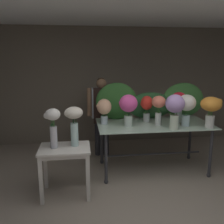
{
  "coord_description": "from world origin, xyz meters",
  "views": [
    {
      "loc": [
        -0.86,
        -2.23,
        1.95
      ],
      "look_at": [
        -0.38,
        1.46,
        1.15
      ],
      "focal_mm": 39.58,
      "sensor_mm": 36.0,
      "label": 1
    }
  ],
  "objects_px": {
    "vase_lilac_snapdragons": "(175,107)",
    "vase_cream_lisianthus_tall": "(74,120)",
    "vase_coral_hydrangea": "(159,106)",
    "vase_scarlet_dahlias": "(147,106)",
    "display_table_glass": "(153,130)",
    "florist": "(102,109)",
    "vase_fuchsia_stock": "(128,106)",
    "vase_ivory_freesia": "(186,106)",
    "vase_crimson_ranunculus": "(179,103)",
    "side_table_white": "(65,154)",
    "vase_peach_peonies": "(104,109)",
    "vase_sunset_carnations": "(211,107)",
    "vase_white_roses_tall": "(53,123)"
  },
  "relations": [
    {
      "from": "vase_cream_lisianthus_tall",
      "to": "vase_coral_hydrangea",
      "type": "bearing_deg",
      "value": 17.91
    },
    {
      "from": "vase_scarlet_dahlias",
      "to": "vase_cream_lisianthus_tall",
      "type": "bearing_deg",
      "value": -150.51
    },
    {
      "from": "florist",
      "to": "vase_fuchsia_stock",
      "type": "height_order",
      "value": "florist"
    },
    {
      "from": "vase_fuchsia_stock",
      "to": "vase_peach_peonies",
      "type": "height_order",
      "value": "vase_fuchsia_stock"
    },
    {
      "from": "vase_fuchsia_stock",
      "to": "vase_coral_hydrangea",
      "type": "xyz_separation_m",
      "value": [
        0.51,
        0.0,
        -0.01
      ]
    },
    {
      "from": "display_table_glass",
      "to": "vase_ivory_freesia",
      "type": "height_order",
      "value": "vase_ivory_freesia"
    },
    {
      "from": "vase_ivory_freesia",
      "to": "vase_peach_peonies",
      "type": "height_order",
      "value": "vase_ivory_freesia"
    },
    {
      "from": "display_table_glass",
      "to": "side_table_white",
      "type": "bearing_deg",
      "value": -156.9
    },
    {
      "from": "vase_crimson_ranunculus",
      "to": "side_table_white",
      "type": "bearing_deg",
      "value": -160.98
    },
    {
      "from": "vase_ivory_freesia",
      "to": "vase_crimson_ranunculus",
      "type": "relative_size",
      "value": 0.99
    },
    {
      "from": "vase_coral_hydrangea",
      "to": "vase_peach_peonies",
      "type": "height_order",
      "value": "vase_coral_hydrangea"
    },
    {
      "from": "florist",
      "to": "vase_scarlet_dahlias",
      "type": "distance_m",
      "value": 1.03
    },
    {
      "from": "vase_ivory_freesia",
      "to": "vase_crimson_ranunculus",
      "type": "bearing_deg",
      "value": 95.22
    },
    {
      "from": "display_table_glass",
      "to": "vase_sunset_carnations",
      "type": "xyz_separation_m",
      "value": [
        0.81,
        -0.39,
        0.46
      ]
    },
    {
      "from": "vase_cream_lisianthus_tall",
      "to": "vase_sunset_carnations",
      "type": "bearing_deg",
      "value": 5.06
    },
    {
      "from": "vase_scarlet_dahlias",
      "to": "vase_cream_lisianthus_tall",
      "type": "relative_size",
      "value": 0.81
    },
    {
      "from": "vase_scarlet_dahlias",
      "to": "display_table_glass",
      "type": "bearing_deg",
      "value": -51.71
    },
    {
      "from": "display_table_glass",
      "to": "vase_coral_hydrangea",
      "type": "bearing_deg",
      "value": -75.86
    },
    {
      "from": "side_table_white",
      "to": "florist",
      "type": "height_order",
      "value": "florist"
    },
    {
      "from": "vase_lilac_snapdragons",
      "to": "vase_cream_lisianthus_tall",
      "type": "bearing_deg",
      "value": -173.77
    },
    {
      "from": "vase_sunset_carnations",
      "to": "vase_cream_lisianthus_tall",
      "type": "height_order",
      "value": "vase_sunset_carnations"
    },
    {
      "from": "vase_fuchsia_stock",
      "to": "vase_peach_peonies",
      "type": "relative_size",
      "value": 1.21
    },
    {
      "from": "vase_ivory_freesia",
      "to": "vase_crimson_ranunculus",
      "type": "xyz_separation_m",
      "value": [
        -0.02,
        0.26,
        -0.0
      ]
    },
    {
      "from": "side_table_white",
      "to": "vase_crimson_ranunculus",
      "type": "height_order",
      "value": "vase_crimson_ranunculus"
    },
    {
      "from": "vase_scarlet_dahlias",
      "to": "vase_coral_hydrangea",
      "type": "bearing_deg",
      "value": -63.04
    },
    {
      "from": "vase_crimson_ranunculus",
      "to": "vase_peach_peonies",
      "type": "relative_size",
      "value": 1.22
    },
    {
      "from": "side_table_white",
      "to": "vase_peach_peonies",
      "type": "xyz_separation_m",
      "value": [
        0.63,
        0.69,
        0.51
      ]
    },
    {
      "from": "vase_fuchsia_stock",
      "to": "side_table_white",
      "type": "bearing_deg",
      "value": -153.9
    },
    {
      "from": "display_table_glass",
      "to": "florist",
      "type": "bearing_deg",
      "value": 135.08
    },
    {
      "from": "vase_ivory_freesia",
      "to": "vase_crimson_ranunculus",
      "type": "distance_m",
      "value": 0.26
    },
    {
      "from": "vase_ivory_freesia",
      "to": "vase_fuchsia_stock",
      "type": "xyz_separation_m",
      "value": [
        -0.95,
        0.09,
        -0.0
      ]
    },
    {
      "from": "vase_peach_peonies",
      "to": "vase_white_roses_tall",
      "type": "bearing_deg",
      "value": -138.45
    },
    {
      "from": "display_table_glass",
      "to": "florist",
      "type": "distance_m",
      "value": 1.19
    },
    {
      "from": "vase_ivory_freesia",
      "to": "vase_coral_hydrangea",
      "type": "bearing_deg",
      "value": 168.28
    },
    {
      "from": "vase_peach_peonies",
      "to": "vase_sunset_carnations",
      "type": "bearing_deg",
      "value": -14.99
    },
    {
      "from": "vase_white_roses_tall",
      "to": "vase_cream_lisianthus_tall",
      "type": "distance_m",
      "value": 0.29
    },
    {
      "from": "vase_fuchsia_stock",
      "to": "vase_white_roses_tall",
      "type": "xyz_separation_m",
      "value": [
        -1.16,
        -0.49,
        -0.12
      ]
    },
    {
      "from": "display_table_glass",
      "to": "vase_ivory_freesia",
      "type": "bearing_deg",
      "value": -25.62
    },
    {
      "from": "florist",
      "to": "vase_lilac_snapdragons",
      "type": "distance_m",
      "value": 1.63
    },
    {
      "from": "vase_lilac_snapdragons",
      "to": "vase_scarlet_dahlias",
      "type": "relative_size",
      "value": 1.21
    },
    {
      "from": "vase_fuchsia_stock",
      "to": "vase_coral_hydrangea",
      "type": "relative_size",
      "value": 1.06
    },
    {
      "from": "florist",
      "to": "vase_scarlet_dahlias",
      "type": "height_order",
      "value": "florist"
    },
    {
      "from": "display_table_glass",
      "to": "vase_lilac_snapdragons",
      "type": "distance_m",
      "value": 0.66
    },
    {
      "from": "vase_crimson_ranunculus",
      "to": "vase_scarlet_dahlias",
      "type": "xyz_separation_m",
      "value": [
        -0.55,
        0.09,
        -0.05
      ]
    },
    {
      "from": "vase_lilac_snapdragons",
      "to": "vase_coral_hydrangea",
      "type": "relative_size",
      "value": 1.12
    },
    {
      "from": "vase_ivory_freesia",
      "to": "vase_cream_lisianthus_tall",
      "type": "relative_size",
      "value": 0.91
    },
    {
      "from": "vase_ivory_freesia",
      "to": "vase_coral_hydrangea",
      "type": "height_order",
      "value": "vase_ivory_freesia"
    },
    {
      "from": "vase_peach_peonies",
      "to": "vase_scarlet_dahlias",
      "type": "xyz_separation_m",
      "value": [
        0.76,
        0.07,
        0.02
      ]
    },
    {
      "from": "vase_fuchsia_stock",
      "to": "vase_crimson_ranunculus",
      "type": "distance_m",
      "value": 0.94
    },
    {
      "from": "display_table_glass",
      "to": "vase_coral_hydrangea",
      "type": "distance_m",
      "value": 0.47
    }
  ]
}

